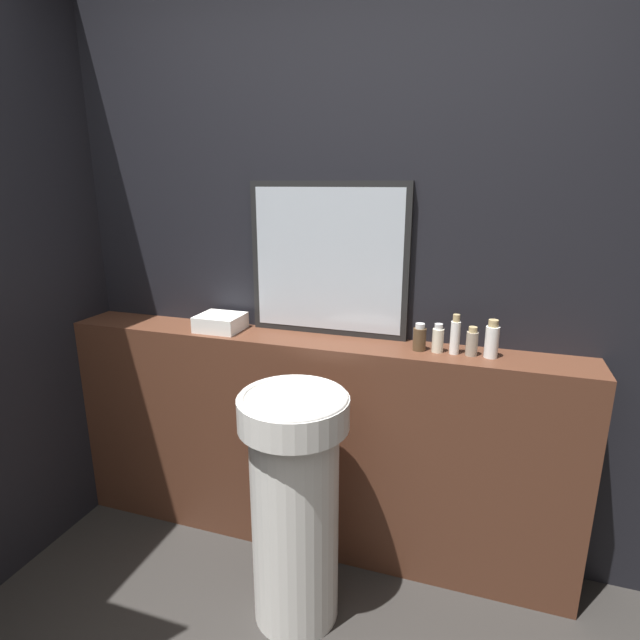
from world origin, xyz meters
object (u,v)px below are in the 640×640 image
object	(u,v)px
body_wash_bottle	(472,342)
hand_soap_bottle	(492,340)
conditioner_bottle	(438,339)
lotion_bottle	(455,336)
mirror	(328,260)
shampoo_bottle	(419,338)
pedestal_sink	(295,502)
towel_stack	(221,322)

from	to	relation	value
body_wash_bottle	hand_soap_bottle	bearing A→B (deg)	-0.00
conditioner_bottle	body_wash_bottle	xyz separation A→B (m)	(0.13, -0.00, -0.00)
lotion_bottle	body_wash_bottle	distance (m)	0.07
lotion_bottle	hand_soap_bottle	bearing A→B (deg)	-0.00
conditioner_bottle	hand_soap_bottle	world-z (taller)	hand_soap_bottle
mirror	body_wash_bottle	size ratio (longest dim) A/B	6.07
shampoo_bottle	conditioner_bottle	world-z (taller)	conditioner_bottle
pedestal_sink	hand_soap_bottle	size ratio (longest dim) A/B	6.28
lotion_bottle	mirror	bearing A→B (deg)	169.55
hand_soap_bottle	lotion_bottle	bearing A→B (deg)	180.00
shampoo_bottle	body_wash_bottle	world-z (taller)	body_wash_bottle
mirror	lotion_bottle	size ratio (longest dim) A/B	4.39
towel_stack	shampoo_bottle	bearing A→B (deg)	0.00
pedestal_sink	lotion_bottle	size ratio (longest dim) A/B	5.90
pedestal_sink	hand_soap_bottle	distance (m)	0.95
mirror	conditioner_bottle	distance (m)	0.56
pedestal_sink	mirror	size ratio (longest dim) A/B	1.34
mirror	hand_soap_bottle	xyz separation A→B (m)	(0.68, -0.10, -0.25)
lotion_bottle	shampoo_bottle	bearing A→B (deg)	-180.00
mirror	towel_stack	world-z (taller)	mirror
hand_soap_bottle	body_wash_bottle	bearing A→B (deg)	180.00
pedestal_sink	shampoo_bottle	xyz separation A→B (m)	(0.37, 0.41, 0.55)
conditioner_bottle	hand_soap_bottle	xyz separation A→B (m)	(0.20, -0.00, 0.02)
pedestal_sink	towel_stack	bearing A→B (deg)	140.79
lotion_bottle	hand_soap_bottle	size ratio (longest dim) A/B	1.07
lotion_bottle	towel_stack	bearing A→B (deg)	-180.00
towel_stack	body_wash_bottle	distance (m)	1.08
towel_stack	conditioner_bottle	bearing A→B (deg)	0.00
mirror	shampoo_bottle	world-z (taller)	mirror
towel_stack	lotion_bottle	size ratio (longest dim) A/B	1.24
shampoo_bottle	conditioner_bottle	distance (m)	0.07
lotion_bottle	hand_soap_bottle	xyz separation A→B (m)	(0.13, -0.00, -0.00)
pedestal_sink	conditioner_bottle	bearing A→B (deg)	43.15
pedestal_sink	lotion_bottle	world-z (taller)	lotion_bottle
towel_stack	body_wash_bottle	xyz separation A→B (m)	(1.08, 0.00, 0.02)
conditioner_bottle	shampoo_bottle	bearing A→B (deg)	-180.00
mirror	pedestal_sink	bearing A→B (deg)	-85.84
hand_soap_bottle	conditioner_bottle	bearing A→B (deg)	180.00
pedestal_sink	shampoo_bottle	distance (m)	0.78
body_wash_bottle	hand_soap_bottle	size ratio (longest dim) A/B	0.77
towel_stack	pedestal_sink	bearing A→B (deg)	-39.21
pedestal_sink	hand_soap_bottle	bearing A→B (deg)	32.95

